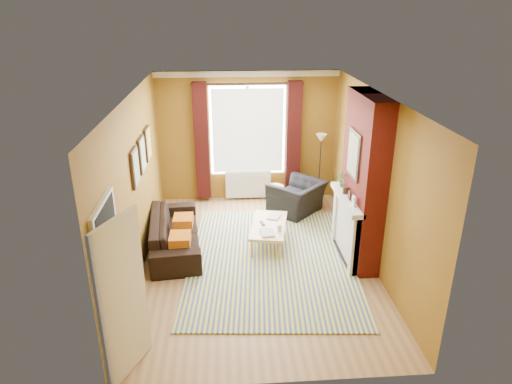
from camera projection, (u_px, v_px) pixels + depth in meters
ground at (257, 260)px, 7.79m from camera, size 5.50×5.50×0.00m
room_walls at (294, 177)px, 7.56m from camera, size 3.82×5.54×2.83m
striped_rug at (271, 259)px, 7.79m from camera, size 3.04×4.02×0.02m
sofa at (175, 232)px, 8.06m from camera, size 1.03×2.18×0.61m
armchair at (297, 197)px, 9.45m from camera, size 1.36×1.37×0.67m
coffee_table at (269, 227)px, 8.17m from camera, size 0.81×1.28×0.40m
wicker_stool at (275, 196)px, 9.80m from camera, size 0.47×0.47×0.46m
floor_lamp at (321, 149)px, 9.65m from camera, size 0.26×0.26×1.53m
book_a at (261, 233)px, 7.81m from camera, size 0.26×0.33×0.03m
book_b at (269, 216)px, 8.46m from camera, size 0.30×0.33×0.02m
mug at (280, 228)px, 7.92m from camera, size 0.10×0.10×0.08m
tv_remote at (262, 223)px, 8.18m from camera, size 0.09×0.18×0.02m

